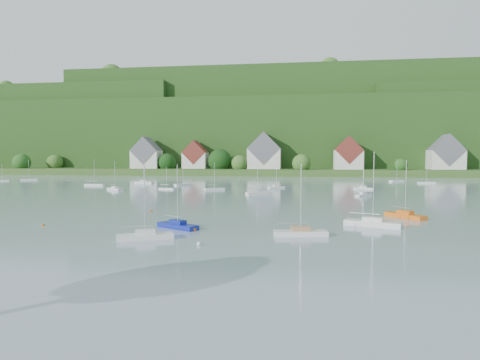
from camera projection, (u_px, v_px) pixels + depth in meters
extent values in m
cube|color=#314E1D|center=(257.00, 171.00, 216.97)|extent=(600.00, 60.00, 3.00)
cube|color=#183B12|center=(267.00, 141.00, 290.06)|extent=(620.00, 160.00, 40.00)
cube|color=#183B12|center=(55.00, 135.00, 295.49)|extent=(200.00, 120.00, 52.00)
cube|color=#183B12|center=(281.00, 129.00, 283.29)|extent=(240.00, 130.00, 60.00)
sphere|color=#2C5720|center=(55.00, 162.00, 223.06)|extent=(8.61, 8.61, 8.61)
sphere|color=#1A5118|center=(22.00, 162.00, 213.76)|extent=(9.03, 9.03, 9.03)
sphere|color=#2C5720|center=(239.00, 163.00, 201.72)|extent=(8.19, 8.19, 8.19)
sphere|color=#2C5720|center=(152.00, 164.00, 210.08)|extent=(6.49, 6.49, 6.49)
sphere|color=#2C5720|center=(351.00, 161.00, 202.43)|extent=(12.16, 12.16, 12.16)
sphere|color=#2C5720|center=(301.00, 163.00, 193.73)|extent=(8.73, 8.73, 8.73)
sphere|color=black|center=(167.00, 162.00, 208.72)|extent=(9.32, 9.32, 9.32)
sphere|color=#1A5118|center=(401.00, 165.00, 189.39)|extent=(6.24, 6.24, 6.24)
sphere|color=black|center=(441.00, 164.00, 199.11)|extent=(8.16, 8.16, 8.16)
sphere|color=black|center=(220.00, 161.00, 205.49)|extent=(11.92, 11.92, 11.92)
sphere|color=#2C5720|center=(70.00, 88.00, 258.62)|extent=(10.52, 10.52, 10.52)
sphere|color=#1A5118|center=(145.00, 95.00, 287.99)|extent=(10.29, 10.29, 10.29)
sphere|color=black|center=(0.00, 97.00, 297.42)|extent=(10.31, 10.31, 10.31)
sphere|color=#2C5720|center=(21.00, 98.00, 300.23)|extent=(7.15, 7.15, 7.15)
sphere|color=black|center=(162.00, 92.00, 274.20)|extent=(7.18, 7.18, 7.18)
sphere|color=#2C5720|center=(7.00, 88.00, 257.08)|extent=(8.89, 8.89, 8.89)
sphere|color=#1A5118|center=(327.00, 75.00, 262.57)|extent=(12.83, 12.83, 12.83)
sphere|color=#2C5720|center=(200.00, 76.00, 260.76)|extent=(8.18, 8.18, 8.18)
sphere|color=#1A5118|center=(269.00, 84.00, 292.17)|extent=(12.73, 12.73, 12.73)
sphere|color=#1A5118|center=(404.00, 70.00, 246.21)|extent=(11.50, 11.50, 11.50)
sphere|color=#1A5118|center=(357.00, 80.00, 279.29)|extent=(14.65, 14.65, 14.65)
sphere|color=#2C5720|center=(330.00, 68.00, 239.14)|extent=(11.95, 11.95, 11.95)
sphere|color=#1A5118|center=(473.00, 67.00, 235.42)|extent=(9.76, 9.76, 9.76)
sphere|color=#2C5720|center=(201.00, 85.00, 293.52)|extent=(7.07, 7.07, 7.07)
sphere|color=black|center=(258.00, 75.00, 256.90)|extent=(8.21, 8.21, 8.21)
sphere|color=#2C5720|center=(233.00, 81.00, 283.03)|extent=(12.24, 12.24, 12.24)
sphere|color=#2C5720|center=(461.00, 69.00, 240.45)|extent=(9.00, 9.00, 9.00)
sphere|color=#2C5720|center=(112.00, 75.00, 262.09)|extent=(13.65, 13.65, 13.65)
sphere|color=#1A5118|center=(428.00, 75.00, 257.12)|extent=(8.03, 8.03, 8.03)
sphere|color=#2C5720|center=(426.00, 93.00, 258.21)|extent=(14.97, 14.97, 14.97)
sphere|color=#1A5118|center=(391.00, 94.00, 258.73)|extent=(9.78, 9.78, 9.78)
sphere|color=#1A5118|center=(462.00, 92.00, 252.01)|extent=(12.02, 12.02, 12.02)
sphere|color=#2C5720|center=(430.00, 92.00, 247.44)|extent=(9.48, 9.48, 9.48)
sphere|color=#1A5118|center=(207.00, 108.00, 281.52)|extent=(12.01, 12.01, 12.01)
sphere|color=black|center=(461.00, 101.00, 250.13)|extent=(15.08, 15.08, 15.08)
sphere|color=#2C5720|center=(435.00, 104.00, 267.02)|extent=(15.99, 15.99, 15.99)
sphere|color=black|center=(262.00, 107.00, 286.48)|extent=(15.72, 15.72, 15.72)
sphere|color=#1A5118|center=(283.00, 108.00, 280.30)|extent=(10.54, 10.54, 10.54)
sphere|color=#1A5118|center=(33.00, 116.00, 338.57)|extent=(8.18, 8.18, 8.18)
sphere|color=black|center=(46.00, 115.00, 327.27)|extent=(8.74, 8.74, 8.74)
sphere|color=black|center=(9.00, 111.00, 308.52)|extent=(15.38, 15.38, 15.38)
cube|color=beige|center=(147.00, 159.00, 211.28)|extent=(14.00, 10.00, 9.00)
cube|color=#5B5B63|center=(147.00, 151.00, 211.02)|extent=(14.00, 10.40, 14.00)
cube|color=beige|center=(195.00, 160.00, 209.87)|extent=(12.00, 9.00, 8.00)
cube|color=maroon|center=(195.00, 153.00, 209.64)|extent=(12.00, 9.36, 12.00)
cube|color=beige|center=(264.00, 159.00, 204.04)|extent=(16.00, 11.00, 10.00)
cube|color=#5B5B63|center=(264.00, 148.00, 203.75)|extent=(16.00, 11.44, 16.00)
cube|color=beige|center=(348.00, 160.00, 196.63)|extent=(13.00, 10.00, 9.00)
cube|color=maroon|center=(348.00, 150.00, 196.37)|extent=(13.00, 10.40, 13.00)
cube|color=beige|center=(446.00, 160.00, 194.44)|extent=(15.00, 10.00, 9.00)
cube|color=#5B5B63|center=(446.00, 150.00, 194.18)|extent=(15.00, 10.40, 15.00)
cube|color=navy|center=(178.00, 226.00, 53.54)|extent=(6.13, 4.59, 0.61)
cube|color=navy|center=(178.00, 222.00, 53.51)|extent=(2.45, 2.12, 0.50)
cylinder|color=silver|center=(177.00, 194.00, 53.30)|extent=(0.10, 0.10, 7.64)
cylinder|color=silver|center=(173.00, 216.00, 54.04)|extent=(2.93, 1.78, 0.08)
cube|color=silver|center=(301.00, 233.00, 48.52)|extent=(6.42, 2.78, 0.62)
cube|color=#A47A55|center=(301.00, 229.00, 48.48)|extent=(2.35, 1.57, 0.50)
cylinder|color=silver|center=(301.00, 198.00, 48.27)|extent=(0.10, 0.10, 7.77)
cylinder|color=silver|center=(293.00, 223.00, 48.41)|extent=(3.38, 0.67, 0.08)
cube|color=silver|center=(145.00, 237.00, 46.48)|extent=(6.40, 4.09, 0.62)
cube|color=silver|center=(145.00, 232.00, 46.44)|extent=(2.49, 1.99, 0.50)
cylinder|color=silver|center=(145.00, 199.00, 46.23)|extent=(0.10, 0.10, 7.78)
cylinder|color=silver|center=(136.00, 226.00, 46.15)|extent=(3.17, 1.45, 0.08)
cube|color=silver|center=(373.00, 224.00, 55.15)|extent=(7.55, 4.60, 0.73)
cube|color=silver|center=(373.00, 219.00, 55.11)|extent=(2.91, 2.28, 0.50)
cylinder|color=silver|center=(373.00, 187.00, 54.86)|extent=(0.10, 0.10, 9.14)
cylinder|color=silver|center=(365.00, 214.00, 55.61)|extent=(3.77, 1.56, 0.08)
cube|color=orange|center=(405.00, 216.00, 62.51)|extent=(5.43, 6.20, 0.65)
cube|color=orange|center=(405.00, 212.00, 62.47)|extent=(2.40, 2.56, 0.50)
cylinder|color=silver|center=(406.00, 187.00, 62.25)|extent=(0.10, 0.10, 8.08)
cylinder|color=silver|center=(400.00, 207.00, 63.27)|extent=(2.27, 2.84, 0.08)
sphere|color=white|center=(199.00, 245.00, 43.53)|extent=(0.47, 0.47, 0.47)
sphere|color=#D05D1D|center=(194.00, 231.00, 51.72)|extent=(0.49, 0.49, 0.49)
sphere|color=#D05D1D|center=(151.00, 212.00, 69.60)|extent=(0.41, 0.41, 0.41)
sphere|color=#D05D1D|center=(43.00, 226.00, 55.57)|extent=(0.39, 0.39, 0.39)
cube|color=silver|center=(258.00, 193.00, 100.64)|extent=(5.77, 4.84, 0.59)
cylinder|color=silver|center=(258.00, 177.00, 100.41)|extent=(0.10, 0.10, 7.42)
cylinder|color=silver|center=(254.00, 188.00, 100.15)|extent=(2.68, 1.99, 0.08)
cube|color=silver|center=(144.00, 183.00, 139.98)|extent=(6.63, 2.61, 0.65)
cube|color=silver|center=(144.00, 181.00, 139.95)|extent=(2.40, 1.54, 0.50)
cylinder|color=silver|center=(144.00, 170.00, 139.73)|extent=(0.10, 0.10, 8.06)
cylinder|color=silver|center=(141.00, 179.00, 140.16)|extent=(3.53, 0.53, 0.08)
cube|color=silver|center=(2.00, 181.00, 153.36)|extent=(4.81, 3.36, 0.47)
cylinder|color=silver|center=(2.00, 172.00, 153.17)|extent=(0.10, 0.10, 5.92)
cylinder|color=silver|center=(0.00, 177.00, 153.06)|extent=(2.35, 1.27, 0.08)
cube|color=silver|center=(397.00, 181.00, 149.74)|extent=(5.99, 4.96, 0.61)
cylinder|color=silver|center=(397.00, 169.00, 149.50)|extent=(0.10, 0.10, 7.67)
cylinder|color=silver|center=(395.00, 178.00, 149.24)|extent=(2.79, 2.02, 0.08)
cube|color=silver|center=(363.00, 195.00, 96.31)|extent=(4.25, 4.24, 0.47)
cube|color=silver|center=(363.00, 193.00, 96.28)|extent=(1.81, 1.81, 0.50)
cylinder|color=silver|center=(364.00, 182.00, 96.13)|extent=(0.10, 0.10, 5.86)
cylinder|color=silver|center=(362.00, 190.00, 95.82)|extent=(1.88, 1.88, 0.08)
cube|color=silver|center=(167.00, 189.00, 115.22)|extent=(4.81, 2.19, 0.46)
cylinder|color=silver|center=(167.00, 177.00, 115.04)|extent=(0.10, 0.10, 5.81)
cylinder|color=silver|center=(165.00, 185.00, 115.38)|extent=(2.52, 0.58, 0.08)
cube|color=silver|center=(214.00, 189.00, 113.47)|extent=(5.57, 4.26, 0.56)
cylinder|color=silver|center=(214.00, 175.00, 113.25)|extent=(0.10, 0.10, 6.98)
cylinder|color=silver|center=(212.00, 185.00, 113.06)|extent=(2.66, 1.68, 0.08)
cube|color=silver|center=(276.00, 187.00, 120.04)|extent=(5.02, 4.11, 0.51)
cube|color=silver|center=(276.00, 186.00, 120.01)|extent=(2.05, 1.85, 0.50)
cylinder|color=silver|center=(276.00, 175.00, 119.84)|extent=(0.10, 0.10, 6.41)
cylinder|color=silver|center=(274.00, 183.00, 119.62)|extent=(2.36, 1.68, 0.08)
cube|color=silver|center=(29.00, 180.00, 158.51)|extent=(5.95, 4.41, 0.59)
cylinder|color=silver|center=(29.00, 169.00, 158.28)|extent=(0.10, 0.10, 7.40)
cylinder|color=silver|center=(26.00, 176.00, 158.10)|extent=(2.85, 1.71, 0.08)
cube|color=silver|center=(95.00, 185.00, 129.38)|extent=(6.15, 1.83, 0.61)
cylinder|color=silver|center=(94.00, 172.00, 129.14)|extent=(0.10, 0.10, 7.64)
cylinder|color=silver|center=(92.00, 181.00, 129.42)|extent=(3.36, 0.14, 0.08)
cube|color=silver|center=(115.00, 189.00, 113.12)|extent=(5.75, 4.68, 0.59)
cube|color=silver|center=(115.00, 187.00, 113.08)|extent=(2.34, 2.11, 0.50)
cylinder|color=silver|center=(115.00, 175.00, 112.89)|extent=(0.10, 0.10, 7.32)
cylinder|color=silver|center=(113.00, 185.00, 113.64)|extent=(2.69, 1.90, 0.08)
cube|color=silver|center=(427.00, 183.00, 140.16)|extent=(5.85, 2.27, 0.57)
cylinder|color=silver|center=(427.00, 171.00, 139.94)|extent=(0.10, 0.10, 7.12)
cylinder|color=silver|center=(424.00, 179.00, 140.11)|extent=(3.12, 0.46, 0.08)
cube|color=silver|center=(363.00, 189.00, 115.53)|extent=(5.37, 2.42, 0.52)
cube|color=silver|center=(363.00, 187.00, 115.50)|extent=(1.98, 1.35, 0.50)
cylinder|color=silver|center=(363.00, 176.00, 115.32)|extent=(0.10, 0.10, 6.48)
cylinder|color=silver|center=(360.00, 184.00, 115.71)|extent=(2.81, 0.63, 0.08)
cube|color=silver|center=(183.00, 184.00, 131.23)|extent=(5.17, 5.52, 0.59)
cylinder|color=silver|center=(183.00, 172.00, 130.99)|extent=(0.10, 0.10, 7.39)
cylinder|color=silver|center=(181.00, 181.00, 130.58)|extent=(2.22, 2.49, 0.08)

